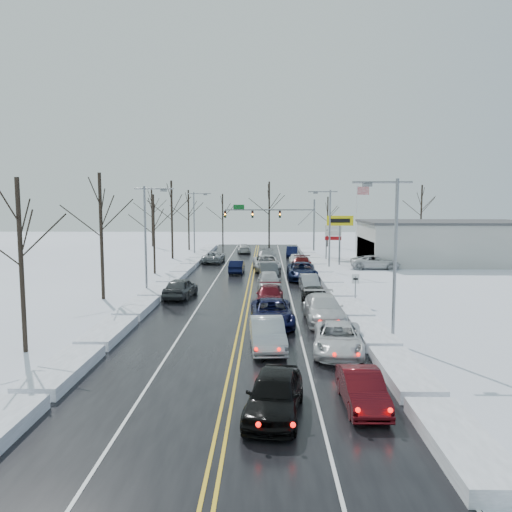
{
  "coord_description": "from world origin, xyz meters",
  "views": [
    {
      "loc": [
        1.5,
        -44.97,
        7.82
      ],
      "look_at": [
        0.53,
        2.9,
        2.5
      ],
      "focal_mm": 35.0,
      "sensor_mm": 36.0,
      "label": 1
    }
  ],
  "objects_px": {
    "tires_plus_sign": "(340,224)",
    "dealership_building": "(445,242)",
    "oncoming_car_0": "(237,273)",
    "traffic_signal_mast": "(279,217)",
    "queued_car_0": "(274,415)",
    "flagpole": "(358,213)"
  },
  "relations": [
    {
      "from": "traffic_signal_mast",
      "to": "oncoming_car_0",
      "type": "relative_size",
      "value": 3.1
    },
    {
      "from": "dealership_building",
      "to": "tires_plus_sign",
      "type": "bearing_deg",
      "value": -171.53
    },
    {
      "from": "flagpole",
      "to": "oncoming_car_0",
      "type": "relative_size",
      "value": 2.34
    },
    {
      "from": "traffic_signal_mast",
      "to": "tires_plus_sign",
      "type": "distance_m",
      "value": 13.92
    },
    {
      "from": "tires_plus_sign",
      "to": "flagpole",
      "type": "height_order",
      "value": "flagpole"
    },
    {
      "from": "flagpole",
      "to": "queued_car_0",
      "type": "relative_size",
      "value": 2.1
    },
    {
      "from": "queued_car_0",
      "to": "oncoming_car_0",
      "type": "bearing_deg",
      "value": 103.47
    },
    {
      "from": "tires_plus_sign",
      "to": "queued_car_0",
      "type": "xyz_separation_m",
      "value": [
        -8.68,
        -43.46,
        -4.99
      ]
    },
    {
      "from": "flagpole",
      "to": "queued_car_0",
      "type": "bearing_deg",
      "value": -103.08
    },
    {
      "from": "flagpole",
      "to": "queued_car_0",
      "type": "distance_m",
      "value": 59.3
    },
    {
      "from": "traffic_signal_mast",
      "to": "dealership_building",
      "type": "distance_m",
      "value": 23.01
    },
    {
      "from": "tires_plus_sign",
      "to": "dealership_building",
      "type": "height_order",
      "value": "tires_plus_sign"
    },
    {
      "from": "queued_car_0",
      "to": "oncoming_car_0",
      "type": "xyz_separation_m",
      "value": [
        -3.48,
        35.94,
        0.0
      ]
    },
    {
      "from": "traffic_signal_mast",
      "to": "flagpole",
      "type": "distance_m",
      "value": 11.9
    },
    {
      "from": "tires_plus_sign",
      "to": "dealership_building",
      "type": "xyz_separation_m",
      "value": [
        13.48,
        2.01,
        -2.34
      ]
    },
    {
      "from": "traffic_signal_mast",
      "to": "queued_car_0",
      "type": "relative_size",
      "value": 2.78
    },
    {
      "from": "tires_plus_sign",
      "to": "queued_car_0",
      "type": "height_order",
      "value": "tires_plus_sign"
    },
    {
      "from": "flagpole",
      "to": "oncoming_car_0",
      "type": "height_order",
      "value": "flagpole"
    },
    {
      "from": "oncoming_car_0",
      "to": "traffic_signal_mast",
      "type": "bearing_deg",
      "value": -103.24
    },
    {
      "from": "dealership_building",
      "to": "queued_car_0",
      "type": "xyz_separation_m",
      "value": [
        -22.16,
        -45.47,
        -2.66
      ]
    },
    {
      "from": "tires_plus_sign",
      "to": "dealership_building",
      "type": "relative_size",
      "value": 0.29
    },
    {
      "from": "tires_plus_sign",
      "to": "flagpole",
      "type": "distance_m",
      "value": 14.79
    }
  ]
}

